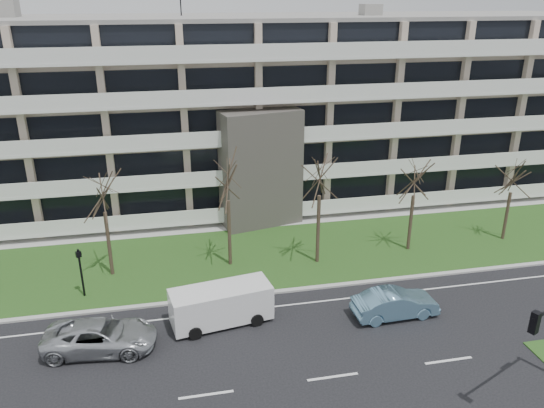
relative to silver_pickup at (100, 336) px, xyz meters
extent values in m
plane|color=black|center=(10.93, -4.41, -0.78)|extent=(160.00, 160.00, 0.00)
cube|color=#26521B|center=(10.93, 8.59, -0.75)|extent=(90.00, 10.00, 0.06)
cube|color=#B2B2AD|center=(10.93, 3.59, -0.72)|extent=(90.00, 0.35, 0.12)
cube|color=#B2B2AD|center=(10.93, 14.09, -0.74)|extent=(90.00, 2.00, 0.08)
cube|color=white|center=(10.93, 2.09, -0.78)|extent=(90.00, 0.12, 0.01)
cube|color=#C7B29B|center=(10.93, 21.09, 6.72)|extent=(60.00, 12.00, 15.00)
cube|color=gray|center=(10.93, 21.09, 14.37)|extent=(60.50, 12.50, 0.30)
cube|color=#4C4742|center=(10.93, 14.09, 3.72)|extent=(6.39, 3.69, 9.00)
cube|color=black|center=(10.93, 13.89, 1.22)|extent=(4.92, 1.19, 3.50)
cube|color=gray|center=(-7.07, 21.09, 15.12)|extent=(2.00, 2.00, 1.20)
cube|color=black|center=(10.93, 15.07, 1.32)|extent=(58.00, 0.10, 1.80)
cube|color=white|center=(10.93, 14.39, -0.18)|extent=(58.00, 1.40, 0.22)
cube|color=white|center=(10.93, 13.74, 0.42)|extent=(58.00, 0.08, 1.00)
cube|color=black|center=(10.93, 15.07, 4.32)|extent=(58.00, 0.10, 1.80)
cube|color=white|center=(10.93, 14.39, 2.82)|extent=(58.00, 1.40, 0.22)
cube|color=white|center=(10.93, 13.74, 3.42)|extent=(58.00, 0.08, 1.00)
cube|color=black|center=(10.93, 15.07, 7.32)|extent=(58.00, 0.10, 1.80)
cube|color=white|center=(10.93, 14.39, 5.82)|extent=(58.00, 1.40, 0.22)
cube|color=white|center=(10.93, 13.74, 6.42)|extent=(58.00, 0.08, 1.00)
cube|color=black|center=(10.93, 15.07, 10.32)|extent=(58.00, 0.10, 1.80)
cube|color=white|center=(10.93, 14.39, 8.82)|extent=(58.00, 1.40, 0.22)
cube|color=white|center=(10.93, 13.74, 9.42)|extent=(58.00, 0.08, 1.00)
cube|color=black|center=(10.93, 15.07, 13.32)|extent=(58.00, 0.10, 1.80)
cube|color=white|center=(10.93, 14.39, 11.82)|extent=(58.00, 1.40, 0.22)
cube|color=white|center=(10.93, 13.74, 12.42)|extent=(58.00, 0.08, 1.00)
imported|color=silver|center=(0.00, 0.00, 0.00)|extent=(5.89, 3.25, 1.56)
imported|color=#75A9CB|center=(15.88, -0.19, 0.01)|extent=(4.87, 1.85, 1.59)
cube|color=white|center=(6.28, 1.18, 0.38)|extent=(5.71, 2.86, 1.92)
cube|color=black|center=(6.28, 1.18, 0.94)|extent=(5.29, 2.65, 0.71)
cube|color=white|center=(8.83, 1.59, 0.23)|extent=(0.65, 1.95, 1.21)
cylinder|color=black|center=(4.75, -0.09, -0.43)|extent=(0.74, 0.36, 0.71)
cylinder|color=black|center=(4.43, 1.90, -0.43)|extent=(0.74, 0.36, 0.71)
cylinder|color=black|center=(8.14, 0.45, -0.43)|extent=(0.74, 0.36, 0.71)
cylinder|color=black|center=(7.82, 2.45, -0.43)|extent=(0.74, 0.36, 0.71)
cube|color=black|center=(17.39, -8.88, 4.38)|extent=(0.39, 0.39, 0.92)
sphere|color=red|center=(17.39, -8.88, 4.67)|extent=(0.18, 0.18, 0.18)
sphere|color=orange|center=(17.39, -8.88, 4.38)|extent=(0.18, 0.18, 0.18)
sphere|color=green|center=(17.39, -8.88, 4.08)|extent=(0.18, 0.18, 0.18)
cylinder|color=black|center=(-1.48, 5.49, 0.79)|extent=(0.13, 0.13, 3.15)
cube|color=black|center=(-1.48, 5.49, 2.05)|extent=(0.36, 0.33, 0.34)
sphere|color=red|center=(-1.48, 5.49, 2.05)|extent=(0.15, 0.15, 0.15)
cylinder|color=#382B21|center=(-0.03, 7.91, 1.40)|extent=(0.24, 0.24, 4.37)
cylinder|color=#382B21|center=(7.62, 7.73, 1.52)|extent=(0.24, 0.24, 4.60)
cylinder|color=#382B21|center=(13.42, 6.89, 1.63)|extent=(0.24, 0.24, 4.82)
cylinder|color=#382B21|center=(20.29, 7.44, 1.26)|extent=(0.24, 0.24, 4.08)
cylinder|color=#382B21|center=(27.88, 7.58, 1.06)|extent=(0.24, 0.24, 3.68)
camera|label=1|loc=(4.00, -23.72, 16.15)|focal=35.00mm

